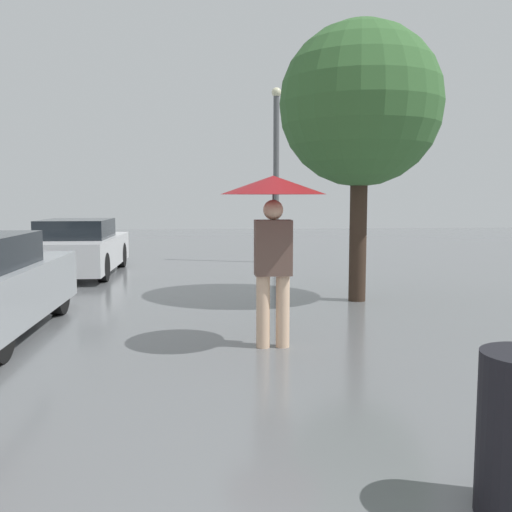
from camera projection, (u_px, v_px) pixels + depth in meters
pedestrian at (273, 208)px, 6.41m from camera, size 1.19×1.19×1.96m
parked_car_farthest at (79, 248)px, 12.68m from camera, size 1.66×3.95×1.23m
tree at (360, 106)px, 9.18m from camera, size 2.63×2.63×4.52m
street_lamp at (276, 169)px, 14.74m from camera, size 0.25×0.25×4.50m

